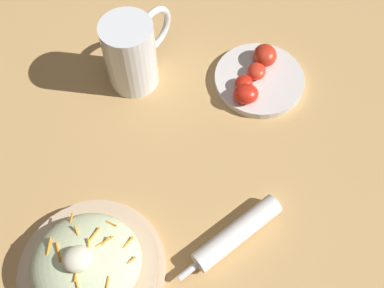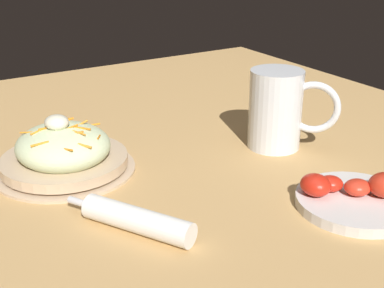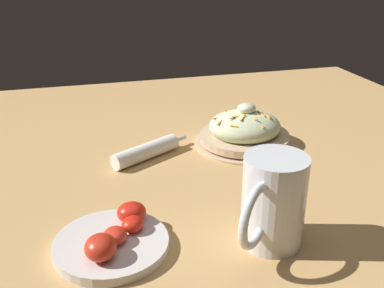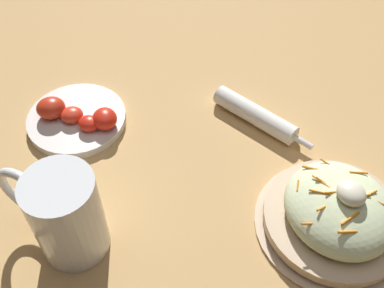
{
  "view_description": "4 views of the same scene",
  "coord_description": "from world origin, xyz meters",
  "px_view_note": "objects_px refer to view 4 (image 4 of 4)",
  "views": [
    {
      "loc": [
        0.04,
        -0.31,
        0.71
      ],
      "look_at": [
        0.09,
        0.06,
        0.05
      ],
      "focal_mm": 42.13,
      "sensor_mm": 36.0,
      "label": 1
    },
    {
      "loc": [
        0.7,
        -0.35,
        0.38
      ],
      "look_at": [
        0.07,
        0.04,
        0.07
      ],
      "focal_mm": 49.61,
      "sensor_mm": 36.0,
      "label": 2
    },
    {
      "loc": [
        0.28,
        0.77,
        0.42
      ],
      "look_at": [
        0.08,
        0.05,
        0.08
      ],
      "focal_mm": 41.59,
      "sensor_mm": 36.0,
      "label": 3
    },
    {
      "loc": [
        -0.36,
        0.21,
        0.6
      ],
      "look_at": [
        0.06,
        0.06,
        0.08
      ],
      "focal_mm": 42.83,
      "sensor_mm": 36.0,
      "label": 4
    }
  ],
  "objects_px": {
    "salad_plate": "(337,213)",
    "beer_mug": "(66,217)",
    "tomato_plate": "(77,118)",
    "napkin_roll": "(256,115)"
  },
  "relations": [
    {
      "from": "salad_plate",
      "to": "beer_mug",
      "type": "bearing_deg",
      "value": 74.42
    },
    {
      "from": "beer_mug",
      "to": "salad_plate",
      "type": "bearing_deg",
      "value": -105.58
    },
    {
      "from": "salad_plate",
      "to": "tomato_plate",
      "type": "xyz_separation_m",
      "value": [
        0.34,
        0.32,
        -0.02
      ]
    },
    {
      "from": "salad_plate",
      "to": "napkin_roll",
      "type": "height_order",
      "value": "salad_plate"
    },
    {
      "from": "beer_mug",
      "to": "tomato_plate",
      "type": "distance_m",
      "value": 0.25
    },
    {
      "from": "salad_plate",
      "to": "beer_mug",
      "type": "xyz_separation_m",
      "value": [
        0.1,
        0.37,
        0.04
      ]
    },
    {
      "from": "beer_mug",
      "to": "tomato_plate",
      "type": "height_order",
      "value": "beer_mug"
    },
    {
      "from": "napkin_roll",
      "to": "tomato_plate",
      "type": "distance_m",
      "value": 0.32
    },
    {
      "from": "salad_plate",
      "to": "tomato_plate",
      "type": "height_order",
      "value": "salad_plate"
    },
    {
      "from": "beer_mug",
      "to": "napkin_roll",
      "type": "bearing_deg",
      "value": -69.35
    }
  ]
}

